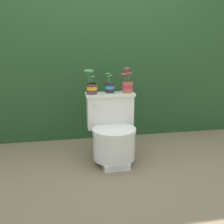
% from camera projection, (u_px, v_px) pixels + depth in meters
% --- Properties ---
extents(ground_plane, '(12.00, 12.00, 0.00)m').
position_uv_depth(ground_plane, '(110.00, 162.00, 2.47)').
color(ground_plane, '#75664C').
extents(hedge_backdrop, '(3.79, 1.08, 1.70)m').
position_uv_depth(hedge_backdrop, '(94.00, 67.00, 3.47)').
color(hedge_backdrop, '#234723').
rests_on(hedge_backdrop, ground).
extents(toilet, '(0.49, 0.52, 0.66)m').
position_uv_depth(toilet, '(113.00, 133.00, 2.45)').
color(toilet, silver).
rests_on(toilet, ground).
extents(potted_plant_left, '(0.13, 0.12, 0.24)m').
position_uv_depth(potted_plant_left, '(91.00, 85.00, 2.42)').
color(potted_plant_left, '#47382D').
rests_on(potted_plant_left, toilet).
extents(potted_plant_midleft, '(0.09, 0.09, 0.20)m').
position_uv_depth(potted_plant_midleft, '(110.00, 86.00, 2.49)').
color(potted_plant_midleft, '#262628').
rests_on(potted_plant_midleft, toilet).
extents(potted_plant_middle, '(0.13, 0.11, 0.25)m').
position_uv_depth(potted_plant_middle, '(127.00, 84.00, 2.50)').
color(potted_plant_middle, '#9E5638').
rests_on(potted_plant_middle, toilet).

